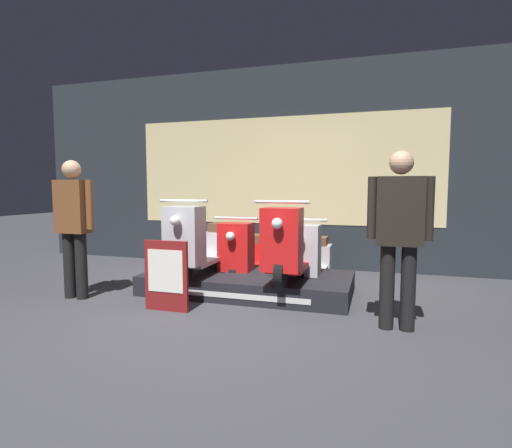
% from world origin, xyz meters
% --- Properties ---
extents(ground_plane, '(30.00, 30.00, 0.00)m').
position_xyz_m(ground_plane, '(0.00, 0.00, 0.00)').
color(ground_plane, '#38383D').
extents(shop_wall_back, '(8.90, 0.09, 3.20)m').
position_xyz_m(shop_wall_back, '(0.00, 3.18, 1.60)').
color(shop_wall_back, '#23282D').
rests_on(shop_wall_back, ground_plane).
extents(display_platform, '(2.48, 1.14, 0.23)m').
position_xyz_m(display_platform, '(0.01, 1.43, 0.12)').
color(display_platform, black).
rests_on(display_platform, ground_plane).
extents(scooter_display_left, '(0.57, 1.58, 0.91)m').
position_xyz_m(scooter_display_left, '(-0.55, 1.39, 0.59)').
color(scooter_display_left, black).
rests_on(scooter_display_left, display_platform).
extents(scooter_display_right, '(0.57, 1.58, 0.91)m').
position_xyz_m(scooter_display_right, '(0.56, 1.39, 0.59)').
color(scooter_display_right, black).
rests_on(scooter_display_right, display_platform).
extents(scooter_backrow_0, '(0.57, 1.58, 0.91)m').
position_xyz_m(scooter_backrow_0, '(-0.19, 2.10, 0.36)').
color(scooter_backrow_0, black).
rests_on(scooter_backrow_0, ground_plane).
extents(scooter_backrow_1, '(0.57, 1.58, 0.91)m').
position_xyz_m(scooter_backrow_1, '(0.66, 2.10, 0.36)').
color(scooter_backrow_1, black).
rests_on(scooter_backrow_1, ground_plane).
extents(person_left_browsing, '(0.53, 0.21, 1.59)m').
position_xyz_m(person_left_browsing, '(-1.82, 0.61, 0.91)').
color(person_left_browsing, black).
rests_on(person_left_browsing, ground_plane).
extents(person_right_browsing, '(0.56, 0.22, 1.60)m').
position_xyz_m(person_right_browsing, '(1.69, 0.61, 0.92)').
color(person_right_browsing, black).
rests_on(person_right_browsing, ground_plane).
extents(price_sign_board, '(0.49, 0.04, 0.73)m').
position_xyz_m(price_sign_board, '(-0.57, 0.48, 0.37)').
color(price_sign_board, maroon).
rests_on(price_sign_board, ground_plane).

